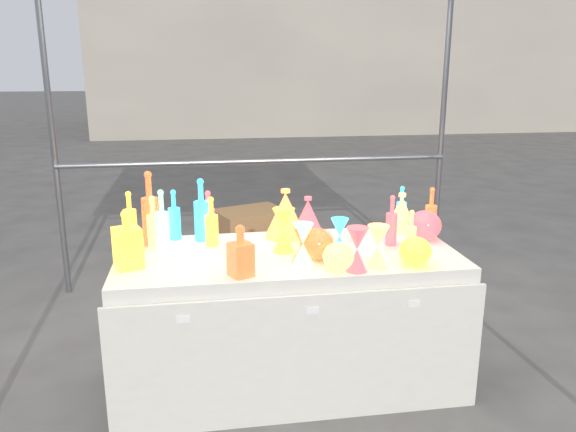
{
  "coord_description": "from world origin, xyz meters",
  "views": [
    {
      "loc": [
        -0.45,
        -2.81,
        1.71
      ],
      "look_at": [
        0.0,
        0.0,
        0.95
      ],
      "focal_mm": 35.0,
      "sensor_mm": 36.0,
      "label": 1
    }
  ],
  "objects": [
    {
      "name": "ground",
      "position": [
        0.0,
        0.0,
        0.0
      ],
      "size": [
        80.0,
        80.0,
        0.0
      ],
      "primitive_type": "plane",
      "color": "slate",
      "rests_on": "ground"
    },
    {
      "name": "display_table",
      "position": [
        0.0,
        -0.01,
        0.37
      ],
      "size": [
        1.84,
        0.83,
        0.75
      ],
      "color": "silver",
      "rests_on": "ground"
    },
    {
      "name": "background_building",
      "position": [
        4.0,
        14.0,
        3.0
      ],
      "size": [
        14.0,
        6.0,
        6.0
      ],
      "primitive_type": "cube",
      "color": "beige",
      "rests_on": "ground"
    },
    {
      "name": "cardboard_box_closed",
      "position": [
        -0.01,
        2.15,
        0.22
      ],
      "size": [
        0.72,
        0.63,
        0.44
      ],
      "primitive_type": "cube",
      "rotation": [
        0.0,
        0.0,
        0.37
      ],
      "color": "#A97B4C",
      "rests_on": "ground"
    },
    {
      "name": "cardboard_box_flat",
      "position": [
        -0.1,
        1.87,
        0.03
      ],
      "size": [
        0.75,
        0.56,
        0.06
      ],
      "primitive_type": "cube",
      "rotation": [
        0.0,
        0.0,
        -0.07
      ],
      "color": "#A97B4C",
      "rests_on": "ground"
    },
    {
      "name": "bottle_0",
      "position": [
        -0.85,
        0.35,
        0.89
      ],
      "size": [
        0.09,
        0.09,
        0.29
      ],
      "primitive_type": null,
      "rotation": [
        0.0,
        0.0,
        0.27
      ],
      "color": "red",
      "rests_on": "display_table"
    },
    {
      "name": "bottle_1",
      "position": [
        -0.6,
        0.33,
        0.9
      ],
      "size": [
        0.08,
        0.08,
        0.29
      ],
      "primitive_type": null,
      "rotation": [
        0.0,
        0.0,
        0.25
      ],
      "color": "#198818",
      "rests_on": "display_table"
    },
    {
      "name": "bottle_2",
      "position": [
        -0.73,
        0.26,
        0.96
      ],
      "size": [
        0.12,
        0.12,
        0.41
      ],
      "primitive_type": null,
      "rotation": [
        0.0,
        0.0,
        0.4
      ],
      "color": "orange",
      "rests_on": "display_table"
    },
    {
      "name": "bottle_3",
      "position": [
        -0.41,
        0.3,
        0.89
      ],
      "size": [
        0.09,
        0.09,
        0.29
      ],
      "primitive_type": null,
      "rotation": [
        0.0,
        0.0,
        -0.25
      ],
      "color": "#1E1A9C",
      "rests_on": "display_table"
    },
    {
      "name": "bottle_4",
      "position": [
        -0.71,
        0.19,
        0.9
      ],
      "size": [
        0.08,
        0.08,
        0.29
      ],
      "primitive_type": null,
      "rotation": [
        0.0,
        0.0,
        -0.13
      ],
      "color": "#168E6B",
      "rests_on": "display_table"
    },
    {
      "name": "bottle_5",
      "position": [
        -0.66,
        0.12,
        0.92
      ],
      "size": [
        0.08,
        0.08,
        0.34
      ],
      "primitive_type": null,
      "rotation": [
        0.0,
        0.0,
        -0.1
      ],
      "color": "#CE2999",
      "rests_on": "display_table"
    },
    {
      "name": "bottle_6",
      "position": [
        -0.4,
        0.18,
        0.89
      ],
      "size": [
        0.07,
        0.07,
        0.28
      ],
      "primitive_type": null,
      "rotation": [
        0.0,
        0.0,
        0.04
      ],
      "color": "red",
      "rests_on": "display_table"
    },
    {
      "name": "bottle_7",
      "position": [
        -0.45,
        0.29,
        0.93
      ],
      "size": [
        0.09,
        0.09,
        0.36
      ],
      "primitive_type": null,
      "rotation": [
        0.0,
        0.0,
        -0.05
      ],
      "color": "#198818",
      "rests_on": "display_table"
    },
    {
      "name": "decanter_0",
      "position": [
        -0.81,
        -0.11,
        0.9
      ],
      "size": [
        0.16,
        0.16,
        0.29
      ],
      "primitive_type": null,
      "rotation": [
        0.0,
        0.0,
        0.36
      ],
      "color": "red",
      "rests_on": "display_table"
    },
    {
      "name": "decanter_1",
      "position": [
        -0.27,
        -0.31,
        0.88
      ],
      "size": [
        0.13,
        0.13,
        0.25
      ],
      "primitive_type": null,
      "rotation": [
        0.0,
        0.0,
        0.43
      ],
      "color": "orange",
      "rests_on": "display_table"
    },
    {
      "name": "hourglass_0",
      "position": [
        0.04,
        -0.18,
        0.85
      ],
      "size": [
        0.1,
        0.1,
        0.19
      ],
      "primitive_type": null,
      "rotation": [
        0.0,
        0.0,
        -0.1
      ],
      "color": "orange",
      "rests_on": "display_table"
    },
    {
      "name": "hourglass_1",
      "position": [
        0.28,
        -0.33,
        0.86
      ],
      "size": [
        0.12,
        0.12,
        0.22
      ],
      "primitive_type": null,
      "rotation": [
        0.0,
        0.0,
        -0.08
      ],
      "color": "#1E1A9C",
      "rests_on": "display_table"
    },
    {
      "name": "hourglass_2",
      "position": [
        0.4,
        -0.3,
        0.86
      ],
      "size": [
        0.11,
        0.11,
        0.21
      ],
      "primitive_type": null,
      "rotation": [
        0.0,
        0.0,
        0.08
      ],
      "color": "#168E6B",
      "rests_on": "display_table"
    },
    {
      "name": "hourglass_3",
      "position": [
        0.05,
        -0.19,
        0.85
      ],
      "size": [
        0.12,
        0.12,
        0.21
      ],
      "primitive_type": null,
      "rotation": [
        0.0,
        0.0,
        -0.12
      ],
      "color": "#CE2999",
      "rests_on": "display_table"
    },
    {
      "name": "hourglass_4",
      "position": [
        -0.02,
        0.02,
        0.87
      ],
      "size": [
        0.15,
        0.15,
        0.24
      ],
      "primitive_type": null,
      "rotation": [
        0.0,
        0.0,
        -0.39
      ],
      "color": "red",
      "rests_on": "display_table"
    },
    {
      "name": "hourglass_5",
      "position": [
        0.27,
        -0.05,
        0.84
      ],
      "size": [
        0.12,
        0.12,
        0.19
      ],
      "primitive_type": null,
      "rotation": [
        0.0,
        0.0,
        0.4
      ],
      "color": "#198818",
      "rests_on": "display_table"
    },
    {
      "name": "globe_0",
      "position": [
        0.59,
        -0.3,
        0.82
      ],
      "size": [
        0.22,
        0.22,
        0.13
      ],
      "primitive_type": null,
      "rotation": [
        0.0,
        0.0,
        0.41
      ],
      "color": "red",
      "rests_on": "display_table"
    },
    {
      "name": "globe_1",
      "position": [
        0.2,
        -0.3,
        0.81
      ],
      "size": [
        0.18,
        0.18,
        0.12
      ],
      "primitive_type": null,
      "rotation": [
        0.0,
        0.0,
        -0.18
      ],
      "color": "#168E6B",
      "rests_on": "display_table"
    },
    {
      "name": "globe_2",
      "position": [
        0.13,
        -0.13,
        0.82
      ],
      "size": [
        0.22,
        0.22,
        0.15
      ],
      "primitive_type": null,
      "rotation": [
        0.0,
        0.0,
        0.22
      ],
      "color": "orange",
      "rests_on": "display_table"
    },
    {
      "name": "globe_3",
      "position": [
        0.81,
        0.1,
        0.83
      ],
      "size": [
        0.19,
        0.19,
        0.15
      ],
      "primitive_type": null,
      "rotation": [
        0.0,
        0.0,
        -0.03
      ],
      "color": "#1E1A9C",
      "rests_on": "display_table"
    },
    {
      "name": "lampshade_1",
      "position": [
        0.03,
        0.28,
        0.89
      ],
      "size": [
        0.32,
        0.32,
        0.28
      ],
      "primitive_type": null,
      "rotation": [
        0.0,
        0.0,
        -0.43
      ],
      "color": "yellow",
      "rests_on": "display_table"
    },
    {
      "name": "lampshade_2",
      "position": [
        0.16,
        0.28,
        0.87
      ],
      "size": [
        0.26,
        0.26,
        0.23
      ],
      "primitive_type": null,
      "rotation": [
        0.0,
        0.0,
        -0.43
      ],
      "color": "#1E1A9C",
      "rests_on": "display_table"
    },
    {
      "name": "lampshade_3",
      "position": [
        0.73,
        0.28,
        0.87
      ],
      "size": [
        0.26,
        0.26,
        0.24
      ],
      "primitive_type": null,
      "rotation": [
        0.0,
        0.0,
        0.39
      ],
      "color": "#168E6B",
      "rests_on": "display_table"
    },
    {
      "name": "bottle_8",
      "position": [
        0.74,
        0.31,
        0.89
      ],
      "size": [
        0.06,
        0.06,
        0.27
      ],
      "primitive_type": null,
      "rotation": [
        0.0,
        0.0,
        0.05
      ],
      "color": "#198818",
      "rests_on": "display_table"
    },
    {
      "name": "bottle_9",
      "position": [
        0.86,
        0.15,
        0.9
      ],
      "size": [
        0.08,
        0.08,
        0.29
      ],
      "primitive_type": null,
      "rotation": [
        0.0,
        0.0,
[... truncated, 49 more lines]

